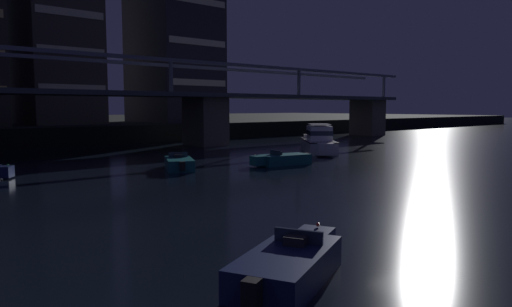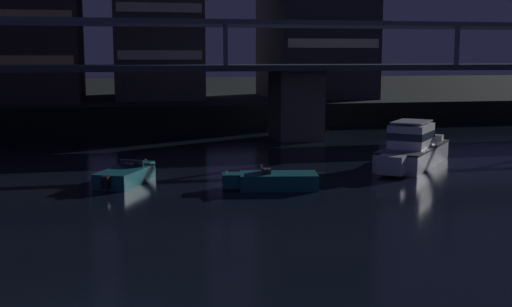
# 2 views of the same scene
# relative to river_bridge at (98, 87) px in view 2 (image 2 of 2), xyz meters

# --- Properties ---
(far_riverbank) EXTENTS (240.00, 80.00, 2.20)m
(far_riverbank) POSITION_rel_river_bridge_xyz_m (0.00, 48.01, -3.23)
(far_riverbank) COLOR black
(far_riverbank) RESTS_ON ground
(river_bridge) EXTENTS (99.76, 6.40, 9.38)m
(river_bridge) POSITION_rel_river_bridge_xyz_m (0.00, 0.00, 0.00)
(river_bridge) COLOR #605B51
(river_bridge) RESTS_ON ground
(cabin_cruiser_near_left) EXTENTS (7.47, 8.31, 2.79)m
(cabin_cruiser_near_left) POSITION_rel_river_bridge_xyz_m (19.02, -14.42, -3.28)
(cabin_cruiser_near_left) COLOR silver
(cabin_cruiser_near_left) RESTS_ON ground
(speedboat_near_right) EXTENTS (3.39, 4.95, 1.16)m
(speedboat_near_right) POSITION_rel_river_bridge_xyz_m (1.78, -16.42, -3.92)
(speedboat_near_right) COLOR #196066
(speedboat_near_right) RESTS_ON ground
(speedboat_mid_left) EXTENTS (5.23, 2.44, 1.16)m
(speedboat_mid_left) POSITION_rel_river_bridge_xyz_m (9.10, -19.49, -3.92)
(speedboat_mid_left) COLOR #196066
(speedboat_mid_left) RESTS_ON ground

